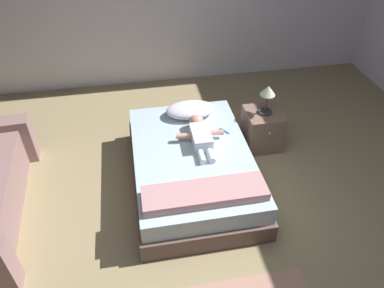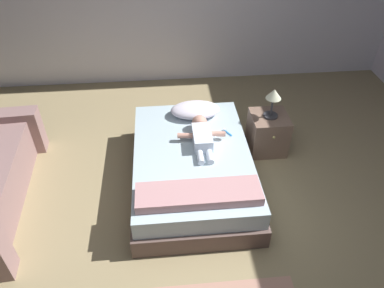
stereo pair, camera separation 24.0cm
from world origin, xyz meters
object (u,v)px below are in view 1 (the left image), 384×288
bed (192,167)px  nightstand (262,129)px  baby (200,134)px  toothbrush (224,130)px  lamp (268,94)px  pillow (190,110)px

bed → nightstand: (0.91, 0.46, 0.03)m
baby → toothbrush: (0.29, 0.10, -0.06)m
baby → toothbrush: 0.31m
toothbrush → lamp: bearing=20.1°
toothbrush → nightstand: nightstand is taller
baby → nightstand: bearing=19.6°
nightstand → toothbrush: bearing=-159.9°
baby → toothbrush: baby is taller
pillow → baby: baby is taller
bed → lamp: (0.91, 0.46, 0.50)m
bed → pillow: 0.70m
baby → bed: bearing=-123.1°
nightstand → baby: bearing=-160.4°
toothbrush → nightstand: bearing=20.1°
toothbrush → baby: bearing=-161.2°
baby → pillow: bearing=92.3°
pillow → lamp: (0.81, -0.17, 0.22)m
pillow → nightstand: size_ratio=1.20×
pillow → nightstand: 0.87m
bed → pillow: pillow is taller
bed → toothbrush: size_ratio=14.78×
nightstand → lamp: (0.00, 0.00, 0.47)m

